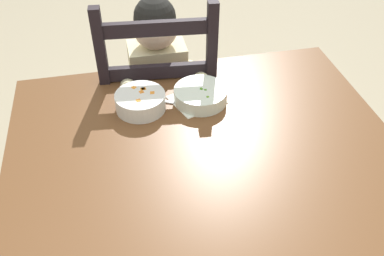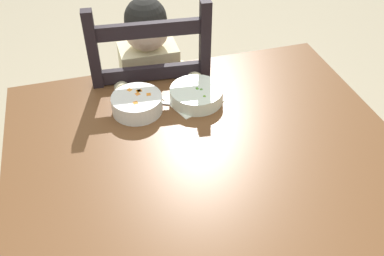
{
  "view_description": "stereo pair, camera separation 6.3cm",
  "coord_description": "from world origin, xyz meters",
  "px_view_note": "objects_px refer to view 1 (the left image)",
  "views": [
    {
      "loc": [
        -0.22,
        -0.84,
        1.56
      ],
      "look_at": [
        -0.03,
        0.08,
        0.75
      ],
      "focal_mm": 39.57,
      "sensor_mm": 36.0,
      "label": 1
    },
    {
      "loc": [
        -0.29,
        -0.82,
        1.56
      ],
      "look_at": [
        -0.03,
        0.08,
        0.75
      ],
      "focal_mm": 39.57,
      "sensor_mm": 36.0,
      "label": 2
    }
  ],
  "objects_px": {
    "child_figure": "(159,77)",
    "spoon": "(155,99)",
    "dining_table": "(208,180)",
    "bowl_of_peas": "(200,95)",
    "bowl_of_carrots": "(140,101)",
    "dining_chair": "(160,109)"
  },
  "relations": [
    {
      "from": "child_figure",
      "to": "spoon",
      "type": "xyz_separation_m",
      "value": [
        -0.05,
        -0.26,
        0.09
      ]
    },
    {
      "from": "dining_table",
      "to": "bowl_of_peas",
      "type": "height_order",
      "value": "bowl_of_peas"
    },
    {
      "from": "child_figure",
      "to": "bowl_of_carrots",
      "type": "bearing_deg",
      "value": -108.81
    },
    {
      "from": "dining_chair",
      "to": "bowl_of_carrots",
      "type": "xyz_separation_m",
      "value": [
        -0.09,
        -0.29,
        0.28
      ]
    },
    {
      "from": "bowl_of_peas",
      "to": "bowl_of_carrots",
      "type": "height_order",
      "value": "bowl_of_carrots"
    },
    {
      "from": "dining_table",
      "to": "bowl_of_carrots",
      "type": "distance_m",
      "value": 0.34
    },
    {
      "from": "bowl_of_peas",
      "to": "spoon",
      "type": "xyz_separation_m",
      "value": [
        -0.15,
        0.03,
        -0.02
      ]
    },
    {
      "from": "dining_chair",
      "to": "bowl_of_carrots",
      "type": "bearing_deg",
      "value": -107.81
    },
    {
      "from": "dining_chair",
      "to": "spoon",
      "type": "distance_m",
      "value": 0.36
    },
    {
      "from": "bowl_of_carrots",
      "to": "dining_chair",
      "type": "bearing_deg",
      "value": 72.19
    },
    {
      "from": "dining_chair",
      "to": "bowl_of_peas",
      "type": "distance_m",
      "value": 0.41
    },
    {
      "from": "bowl_of_peas",
      "to": "bowl_of_carrots",
      "type": "relative_size",
      "value": 1.08
    },
    {
      "from": "dining_table",
      "to": "bowl_of_peas",
      "type": "bearing_deg",
      "value": 82.18
    },
    {
      "from": "dining_table",
      "to": "child_figure",
      "type": "xyz_separation_m",
      "value": [
        -0.06,
        0.56,
        0.01
      ]
    },
    {
      "from": "child_figure",
      "to": "bowl_of_peas",
      "type": "relative_size",
      "value": 5.3
    },
    {
      "from": "child_figure",
      "to": "bowl_of_peas",
      "type": "height_order",
      "value": "child_figure"
    },
    {
      "from": "dining_chair",
      "to": "child_figure",
      "type": "relative_size",
      "value": 1.05
    },
    {
      "from": "dining_table",
      "to": "dining_chair",
      "type": "bearing_deg",
      "value": 96.87
    },
    {
      "from": "bowl_of_peas",
      "to": "spoon",
      "type": "distance_m",
      "value": 0.15
    },
    {
      "from": "dining_table",
      "to": "bowl_of_peas",
      "type": "relative_size",
      "value": 6.53
    },
    {
      "from": "dining_table",
      "to": "spoon",
      "type": "bearing_deg",
      "value": 110.21
    },
    {
      "from": "spoon",
      "to": "dining_table",
      "type": "bearing_deg",
      "value": -69.79
    }
  ]
}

